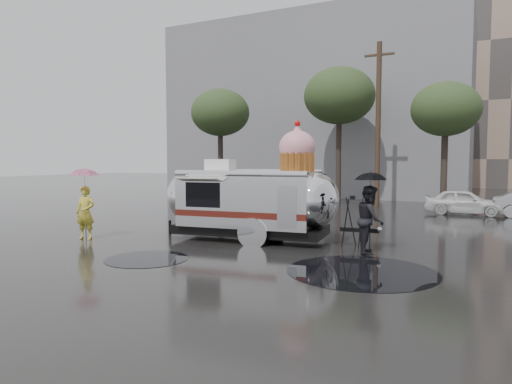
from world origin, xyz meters
The scene contains 14 objects.
ground centered at (0.00, 0.00, 0.00)m, with size 120.00×120.00×0.00m, color black.
puddles centered at (3.15, -0.86, 0.00)m, with size 9.82×8.63×0.01m.
grey_building centered at (-4.00, 24.00, 6.50)m, with size 22.00×12.00×13.00m, color slate.
utility_pole centered at (2.50, 14.00, 4.62)m, with size 1.60×0.28×9.00m.
tree_left centered at (-7.00, 13.00, 5.48)m, with size 3.64×3.64×6.95m.
tree_mid centered at (0.00, 15.00, 6.34)m, with size 4.20×4.20×8.03m.
tree_right centered at (6.00, 13.00, 5.06)m, with size 3.36×3.36×6.42m.
barricade_row centered at (-5.55, 9.96, 0.52)m, with size 4.30×0.80×1.00m.
airstream_trailer centered at (1.13, 1.47, 1.36)m, with size 7.16×3.22×3.87m.
person_left centered at (-3.78, -0.90, 0.87)m, with size 0.62×0.42×1.73m, color gold.
umbrella_pink centered at (-3.78, -0.90, 1.94)m, with size 1.15×1.15×2.34m.
person_right centered at (5.01, 0.95, 0.94)m, with size 0.90×0.50×1.88m, color black.
umbrella_black centered at (5.01, 0.95, 1.91)m, with size 1.06×1.06×2.27m.
tripod centered at (4.34, 1.64, 0.91)m, with size 0.58×0.63×1.53m.
Camera 1 is at (7.76, -11.61, 2.57)m, focal length 32.00 mm.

